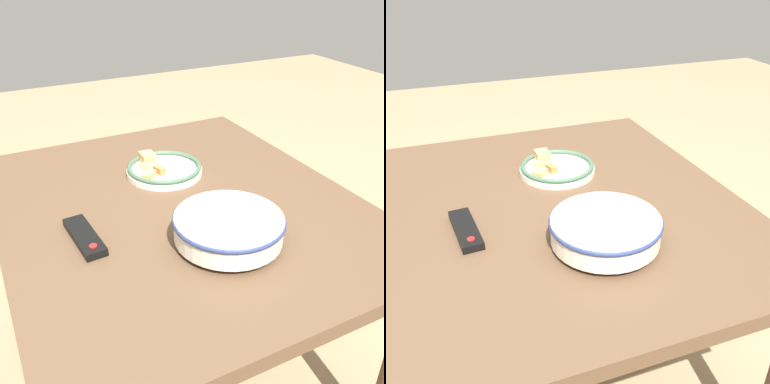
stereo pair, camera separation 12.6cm
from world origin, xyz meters
The scene contains 5 objects.
ground_plane centered at (0.00, 0.00, 0.00)m, with size 8.00×8.00×0.00m, color #9E8460.
dining_table centered at (0.00, 0.00, 0.62)m, with size 1.15×0.98×0.70m.
noodle_bowl centered at (-0.24, -0.03, 0.75)m, with size 0.28×0.28×0.07m.
food_plate centered at (0.18, -0.04, 0.72)m, with size 0.24×0.24×0.05m.
tv_remote centered at (-0.07, 0.29, 0.71)m, with size 0.19×0.07×0.02m.
Camera 2 is at (-1.07, 0.35, 1.35)m, focal length 42.00 mm.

